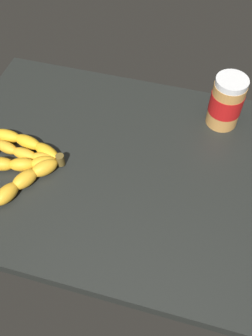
# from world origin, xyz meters

# --- Properties ---
(ground_plane) EXTENTS (0.87, 0.62, 0.03)m
(ground_plane) POSITION_xyz_m (0.00, 0.00, -0.02)
(ground_plane) COLOR black
(banana_bunch) EXTENTS (0.20, 0.21, 0.04)m
(banana_bunch) POSITION_xyz_m (0.23, 0.06, 0.02)
(banana_bunch) COLOR gold
(banana_bunch) RESTS_ON ground_plane
(peanut_butter_jar) EXTENTS (0.08, 0.08, 0.14)m
(peanut_butter_jar) POSITION_xyz_m (-0.21, -0.21, 0.07)
(peanut_butter_jar) COLOR #BF8442
(peanut_butter_jar) RESTS_ON ground_plane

